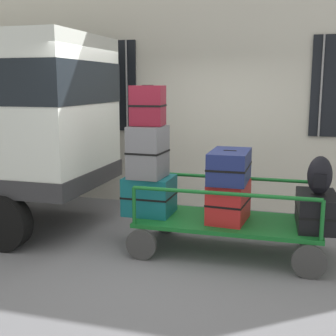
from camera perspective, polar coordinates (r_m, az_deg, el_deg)
ground_plane at (r=5.70m, az=0.38°, el=-10.29°), size 40.00×40.00×0.00m
building_wall at (r=7.52m, az=5.21°, el=14.08°), size 12.00×0.38×5.00m
luggage_cart at (r=5.54m, az=7.63°, el=-7.27°), size 2.25×1.06×0.42m
cart_railing at (r=5.42m, az=7.75°, el=-2.80°), size 2.14×0.92×0.46m
suitcase_left_bottom at (r=5.70m, az=-2.35°, el=-3.44°), size 0.60×0.54×0.48m
suitcase_left_middle at (r=5.54m, az=-2.56°, el=2.08°), size 0.44×0.51×0.64m
suitcase_left_top at (r=5.49m, az=-2.57°, el=7.92°), size 0.42×0.37×0.49m
suitcase_midleft_bottom at (r=5.44m, az=7.69°, el=-4.22°), size 0.48×0.66×0.48m
suitcase_midleft_middle at (r=5.36m, az=7.82°, el=0.23°), size 0.45×0.74×0.38m
suitcase_center_bottom at (r=5.45m, az=18.32°, el=-5.12°), size 0.49×0.80×0.39m
backpack at (r=5.31m, az=18.69°, el=-0.93°), size 0.27×0.22×0.44m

